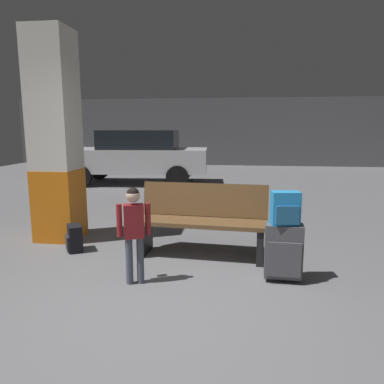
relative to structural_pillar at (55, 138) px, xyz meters
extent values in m
cube|color=slate|center=(1.82, 1.96, -1.48)|extent=(18.00, 18.00, 0.10)
cube|color=#565658|center=(1.82, 10.82, -0.03)|extent=(18.00, 0.12, 2.80)
cube|color=orange|center=(0.00, 0.00, -0.93)|extent=(0.57, 0.57, 1.00)
cube|color=silver|center=(0.00, 0.00, 0.51)|extent=(0.56, 0.56, 1.89)
cube|color=brown|center=(2.08, -0.54, -0.99)|extent=(1.63, 0.56, 0.05)
cube|color=brown|center=(2.10, -0.29, -0.76)|extent=(1.60, 0.23, 0.42)
cube|color=black|center=(1.36, -0.48, -1.22)|extent=(0.11, 0.40, 0.41)
cube|color=black|center=(2.80, -0.59, -1.22)|extent=(0.11, 0.40, 0.41)
cube|color=#4C4C51|center=(3.00, -1.13, -1.11)|extent=(0.39, 0.22, 0.56)
cube|color=#4C4C51|center=(3.00, -1.24, -1.17)|extent=(0.34, 0.04, 0.36)
cube|color=#A5A5AA|center=(3.00, -1.05, -0.84)|extent=(0.14, 0.03, 0.02)
cylinder|color=black|center=(2.84, -1.04, -1.41)|extent=(0.02, 0.04, 0.04)
cylinder|color=black|center=(3.16, -1.05, -1.41)|extent=(0.02, 0.04, 0.04)
cube|color=#268CD8|center=(3.00, -1.13, -0.66)|extent=(0.30, 0.20, 0.34)
cube|color=#23608E|center=(3.01, -1.22, -0.71)|extent=(0.23, 0.06, 0.19)
cylinder|color=black|center=(3.00, -1.13, -0.50)|extent=(0.06, 0.03, 0.02)
cylinder|color=#4C5160|center=(1.55, -1.37, -1.19)|extent=(0.07, 0.07, 0.48)
cylinder|color=#4C5160|center=(1.44, -1.41, -1.19)|extent=(0.07, 0.07, 0.48)
cube|color=maroon|center=(1.49, -1.39, -0.77)|extent=(0.22, 0.17, 0.34)
cylinder|color=maroon|center=(1.63, -1.35, -0.76)|extent=(0.06, 0.06, 0.33)
cylinder|color=maroon|center=(1.36, -1.43, -0.76)|extent=(0.06, 0.06, 0.33)
sphere|color=beige|center=(1.49, -1.39, -0.51)|extent=(0.14, 0.14, 0.14)
sphere|color=black|center=(1.49, -1.39, -0.49)|extent=(0.13, 0.13, 0.13)
cylinder|color=white|center=(1.39, -1.32, -0.76)|extent=(0.06, 0.06, 0.10)
cylinder|color=red|center=(1.39, -1.32, -0.68)|extent=(0.01, 0.01, 0.06)
cube|color=black|center=(0.44, -0.50, -1.26)|extent=(0.28, 0.32, 0.34)
cube|color=#28282D|center=(0.36, -0.55, -1.31)|extent=(0.15, 0.21, 0.19)
cylinder|color=black|center=(0.44, -0.50, -1.10)|extent=(0.05, 0.06, 0.02)
cube|color=silver|center=(-0.40, 5.32, -0.76)|extent=(4.20, 1.96, 0.64)
cube|color=black|center=(-0.26, 5.32, -0.18)|extent=(2.20, 1.67, 0.52)
cylinder|color=black|center=(-1.65, 4.43, -1.13)|extent=(0.61, 0.24, 0.60)
cylinder|color=black|center=(-1.75, 6.03, -1.13)|extent=(0.61, 0.24, 0.60)
cylinder|color=black|center=(0.94, 4.60, -1.13)|extent=(0.61, 0.24, 0.60)
cylinder|color=black|center=(0.84, 6.20, -1.13)|extent=(0.61, 0.24, 0.60)
camera|label=1|loc=(2.51, -4.84, 0.15)|focal=34.27mm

